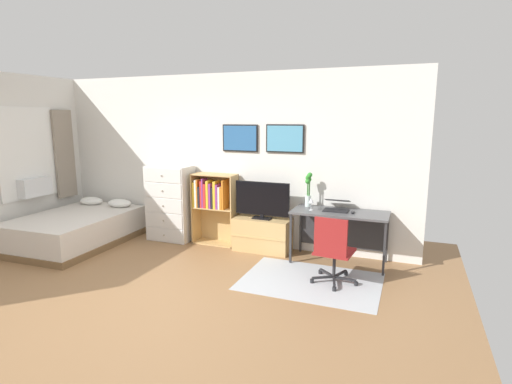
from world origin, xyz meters
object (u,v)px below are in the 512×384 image
(bed, at_px, (76,229))
(tv_stand, at_px, (262,234))
(bamboo_vase, at_px, (308,188))
(desk, at_px, (341,220))
(office_chair, at_px, (333,249))
(dresser, at_px, (171,203))
(computer_mouse, at_px, (353,212))
(bookshelf, at_px, (213,201))
(television, at_px, (262,200))
(wine_glass, at_px, (311,201))
(laptop, at_px, (337,206))

(bed, distance_m, tv_stand, 3.03)
(bed, relative_size, bamboo_vase, 4.03)
(tv_stand, height_order, desk, desk)
(office_chair, distance_m, bamboo_vase, 1.23)
(tv_stand, xyz_separation_m, bamboo_vase, (0.69, 0.07, 0.76))
(dresser, bearing_deg, office_chair, -16.74)
(office_chair, distance_m, computer_mouse, 0.81)
(bookshelf, bearing_deg, bamboo_vase, 0.81)
(office_chair, bearing_deg, television, 150.95)
(wine_glass, bearing_deg, desk, 21.09)
(television, distance_m, laptop, 1.12)
(bed, xyz_separation_m, computer_mouse, (4.29, 0.66, 0.51))
(desk, bearing_deg, wine_glass, -158.91)
(computer_mouse, relative_size, wine_glass, 0.58)
(tv_stand, bearing_deg, bed, -164.98)
(dresser, relative_size, office_chair, 1.44)
(office_chair, relative_size, computer_mouse, 8.27)
(bookshelf, relative_size, office_chair, 1.33)
(dresser, relative_size, computer_mouse, 11.94)
(television, height_order, bamboo_vase, bamboo_vase)
(tv_stand, xyz_separation_m, office_chair, (1.24, -0.88, 0.20))
(dresser, bearing_deg, desk, 0.02)
(bed, xyz_separation_m, wine_glass, (3.72, 0.62, 0.63))
(dresser, height_order, desk, dresser)
(tv_stand, height_order, television, television)
(tv_stand, xyz_separation_m, computer_mouse, (1.36, -0.13, 0.50))
(tv_stand, relative_size, television, 1.01)
(computer_mouse, height_order, bamboo_vase, bamboo_vase)
(computer_mouse, bearing_deg, laptop, 152.52)
(desk, height_order, wine_glass, wine_glass)
(computer_mouse, bearing_deg, desk, 146.52)
(computer_mouse, bearing_deg, television, 175.43)
(laptop, xyz_separation_m, computer_mouse, (0.24, -0.12, -0.04))
(dresser, xyz_separation_m, television, (1.63, -0.01, 0.17))
(laptop, height_order, bamboo_vase, bamboo_vase)
(desk, bearing_deg, bed, -169.36)
(desk, distance_m, office_chair, 0.88)
(dresser, height_order, office_chair, dresser)
(tv_stand, xyz_separation_m, television, (-0.00, -0.02, 0.54))
(tv_stand, distance_m, bamboo_vase, 1.02)
(bamboo_vase, bearing_deg, office_chair, -59.60)
(desk, relative_size, laptop, 3.46)
(laptop, xyz_separation_m, wine_glass, (-0.33, -0.16, 0.07))
(television, distance_m, office_chair, 1.54)
(television, relative_size, wine_glass, 4.76)
(desk, xyz_separation_m, computer_mouse, (0.18, -0.12, 0.15))
(desk, relative_size, office_chair, 1.53)
(tv_stand, distance_m, computer_mouse, 1.45)
(television, bearing_deg, bamboo_vase, 7.41)
(office_chair, xyz_separation_m, wine_glass, (-0.45, 0.71, 0.42))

